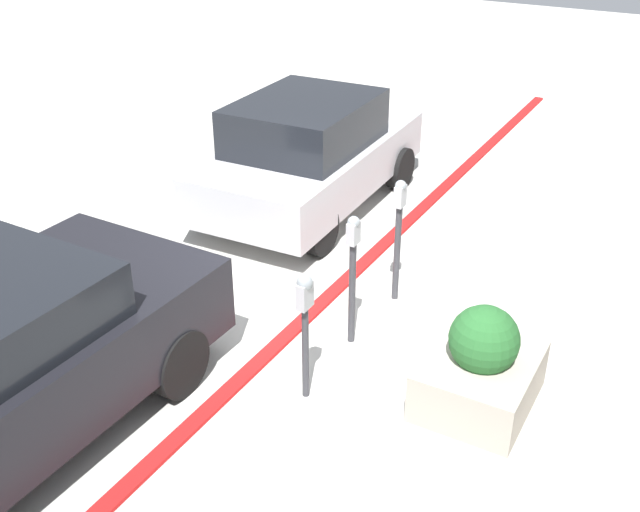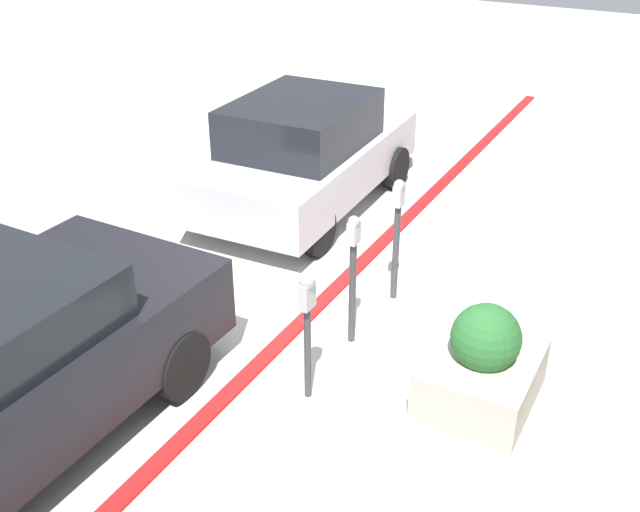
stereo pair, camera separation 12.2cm
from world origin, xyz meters
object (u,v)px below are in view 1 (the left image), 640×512
Objects in this scene: planter_box at (481,368)px; parked_car_middle at (310,153)px; parking_meter_nearest at (305,313)px; parking_meter_middle at (398,226)px; parking_meter_second at (353,265)px.

planter_box is 0.29× the size of parked_car_middle.
parking_meter_nearest is 0.89× the size of parking_meter_middle.
parking_meter_middle is 2.67m from parked_car_middle.
parking_meter_nearest is at bearing 115.89° from planter_box.
parking_meter_middle is 1.25× the size of planter_box.
parking_meter_second is 1.57m from planter_box.
parking_meter_middle is (1.98, -0.00, 0.00)m from parking_meter_nearest.
parking_meter_middle reaches higher than planter_box.
parking_meter_middle is at bearing -2.48° from parking_meter_second.
parked_car_middle is at bearing 37.47° from parking_meter_second.
parking_meter_middle is at bearing 47.56° from planter_box.
parked_car_middle is (2.66, 2.04, -0.08)m from parking_meter_second.
parking_meter_second is (0.99, 0.04, -0.01)m from parking_meter_nearest.
parking_meter_middle is (0.99, -0.04, 0.01)m from parking_meter_second.
parking_meter_nearest is 0.90× the size of parking_meter_second.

